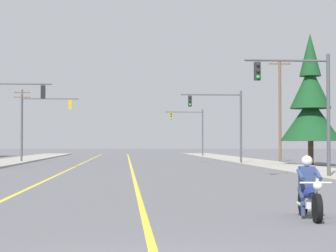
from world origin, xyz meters
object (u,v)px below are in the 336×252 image
Objects in this scene: traffic_signal_mid_right at (223,115)px; traffic_signal_far_right at (192,125)px; motorcycle_with_rider at (309,193)px; traffic_signal_near_left at (10,110)px; conifer_tree_right_verge_far at (310,105)px; utility_pole_left_far at (22,120)px; traffic_signal_mid_left at (38,117)px; utility_pole_right_far at (280,109)px; traffic_signal_near_right at (305,97)px.

traffic_signal_mid_right is 29.08m from traffic_signal_far_right.
traffic_signal_near_left is at bearing 112.48° from motorcycle_with_rider.
conifer_tree_right_verge_far is at bearing 73.20° from motorcycle_with_rider.
utility_pole_left_far reaches higher than traffic_signal_mid_right.
traffic_signal_mid_left is at bearing 90.05° from traffic_signal_near_left.
utility_pole_left_far is (-28.40, 29.21, -0.06)m from utility_pole_right_far.
utility_pole_left_far is 47.77m from conifer_tree_right_verge_far.
traffic_signal_far_right is 0.65× the size of utility_pole_right_far.
utility_pole_left_far is (-6.13, 42.99, 0.88)m from traffic_signal_near_left.
utility_pole_left_far is 0.87× the size of conifer_tree_right_verge_far.
traffic_signal_mid_right is 1.00× the size of traffic_signal_far_right.
traffic_signal_mid_right is at bearing 91.58° from traffic_signal_near_right.
utility_pole_right_far is at bearing 39.85° from traffic_signal_mid_right.
traffic_signal_near_left is 14.37m from traffic_signal_mid_left.
traffic_signal_near_right reaches higher than motorcycle_with_rider.
traffic_signal_mid_right is 7.46m from conifer_tree_right_verge_far.
traffic_signal_mid_right is 0.65× the size of utility_pole_right_far.
traffic_signal_mid_right is at bearing 147.52° from conifer_tree_right_verge_far.
traffic_signal_near_left is at bearing 141.79° from traffic_signal_near_right.
motorcycle_with_rider is 0.21× the size of conifer_tree_right_verge_far.
traffic_signal_near_left is 1.00× the size of traffic_signal_mid_right.
traffic_signal_near_left is at bearing -81.89° from utility_pole_left_far.
traffic_signal_near_left is 0.68× the size of utility_pole_left_far.
traffic_signal_near_right is 0.59× the size of conifer_tree_right_verge_far.
conifer_tree_right_verge_far reaches higher than traffic_signal_near_right.
motorcycle_with_rider is 74.74m from utility_pole_left_far.
traffic_signal_near_right is 21.89m from traffic_signal_mid_right.
traffic_signal_near_left is 18.34m from traffic_signal_mid_right.
utility_pole_right_far is (22.28, -0.59, 0.86)m from traffic_signal_mid_left.
utility_pole_right_far is (6.11, 5.10, 0.87)m from traffic_signal_mid_right.
traffic_signal_mid_right and traffic_signal_far_right have the same top height.
motorcycle_with_rider is at bearing -105.94° from traffic_signal_near_right.
traffic_signal_far_right is (-0.18, 50.96, 0.04)m from traffic_signal_near_right.
traffic_signal_mid_left is at bearing 105.54° from motorcycle_with_rider.
utility_pole_left_far reaches higher than traffic_signal_far_right.
traffic_signal_near_left and traffic_signal_mid_left have the same top height.
conifer_tree_right_verge_far reaches higher than traffic_signal_near_left.
traffic_signal_near_left is at bearing -89.95° from traffic_signal_mid_left.
traffic_signal_near_right is at bearing -58.67° from traffic_signal_mid_left.
motorcycle_with_rider is 0.23× the size of utility_pole_right_far.
utility_pole_right_far is at bearing -76.66° from traffic_signal_far_right.
conifer_tree_right_verge_far reaches higher than utility_pole_right_far.
traffic_signal_near_right is at bearing -107.57° from conifer_tree_right_verge_far.
traffic_signal_mid_right is 1.00× the size of traffic_signal_mid_left.
utility_pole_left_far is at bearing 102.06° from traffic_signal_mid_left.
motorcycle_with_rider is at bearing -106.80° from conifer_tree_right_verge_far.
traffic_signal_far_right is (0.42, 29.08, -0.01)m from traffic_signal_mid_right.
traffic_signal_mid_right is 40.92m from utility_pole_left_far.
conifer_tree_right_verge_far reaches higher than traffic_signal_mid_right.
utility_pole_right_far reaches higher than traffic_signal_near_right.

